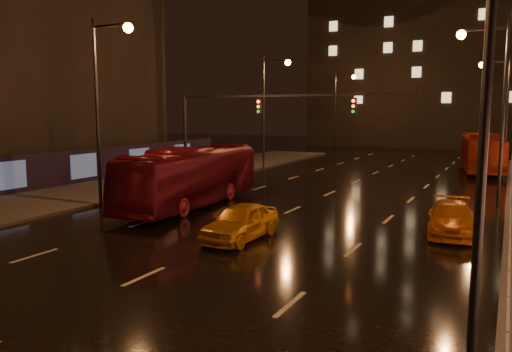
# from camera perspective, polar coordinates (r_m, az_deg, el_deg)

# --- Properties ---
(ground) EXTENTS (140.00, 140.00, 0.00)m
(ground) POSITION_cam_1_polar(r_m,az_deg,el_deg) (30.07, 7.18, -2.54)
(ground) COLOR black
(ground) RESTS_ON ground
(sidewalk_left) EXTENTS (7.00, 70.00, 0.15)m
(sidewalk_left) POSITION_cam_1_polar(r_m,az_deg,el_deg) (33.22, -18.51, -1.80)
(sidewalk_left) COLOR #38332D
(sidewalk_left) RESTS_ON ground
(building_distant) EXTENTS (44.00, 16.00, 36.00)m
(building_distant) POSITION_cam_1_polar(r_m,az_deg,el_deg) (81.13, 23.41, 15.91)
(building_distant) COLOR black
(building_distant) RESTS_ON ground
(hoarding_left) EXTENTS (0.30, 46.00, 2.50)m
(hoarding_left) POSITION_cam_1_polar(r_m,az_deg,el_deg) (33.95, -26.60, -0.00)
(hoarding_left) COLOR black
(hoarding_left) RESTS_ON ground
(traffic_signal) EXTENTS (15.31, 0.32, 6.20)m
(traffic_signal) POSITION_cam_1_polar(r_m,az_deg,el_deg) (31.71, -1.36, 6.63)
(traffic_signal) COLOR black
(traffic_signal) RESTS_ON ground
(streetlight_right) EXTENTS (2.64, 0.50, 10.00)m
(streetlight_right) POSITION_cam_1_polar(r_m,az_deg,el_deg) (10.02, 21.12, 14.23)
(streetlight_right) COLOR black
(streetlight_right) RESTS_ON ground
(railing_right) EXTENTS (0.05, 56.00, 1.00)m
(railing_right) POSITION_cam_1_polar(r_m,az_deg,el_deg) (26.23, 27.08, -2.78)
(railing_right) COLOR #99999E
(railing_right) RESTS_ON sidewalk_right
(bus_red) EXTENTS (3.63, 11.74, 3.22)m
(bus_red) POSITION_cam_1_polar(r_m,az_deg,el_deg) (27.60, -7.36, -0.05)
(bus_red) COLOR maroon
(bus_red) RESTS_ON ground
(bus_curb) EXTENTS (4.28, 12.06, 3.29)m
(bus_curb) POSITION_cam_1_polar(r_m,az_deg,el_deg) (47.15, 24.36, 2.46)
(bus_curb) COLOR maroon
(bus_curb) RESTS_ON ground
(taxi_near) EXTENTS (1.79, 4.32, 1.46)m
(taxi_near) POSITION_cam_1_polar(r_m,az_deg,el_deg) (20.21, -1.80, -5.26)
(taxi_near) COLOR orange
(taxi_near) RESTS_ON ground
(taxi_far) EXTENTS (2.39, 4.79, 1.34)m
(taxi_far) POSITION_cam_1_polar(r_m,az_deg,el_deg) (22.74, 21.46, -4.51)
(taxi_far) COLOR #CD6A13
(taxi_far) RESTS_ON ground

